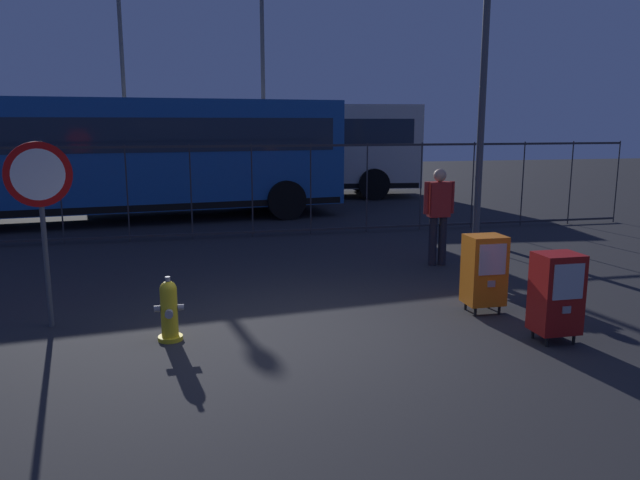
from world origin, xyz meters
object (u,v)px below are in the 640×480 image
at_px(stop_sign, 40,196).
at_px(pedestrian, 439,211).
at_px(fire_hydrant, 169,311).
at_px(bus_near, 130,152).
at_px(street_light_near_right, 123,76).
at_px(street_light_far_left, 263,62).
at_px(newspaper_box_primary, 556,293).
at_px(street_light_near_left, 487,10).
at_px(newspaper_box_secondary, 484,270).
at_px(bus_far, 257,145).

height_order(stop_sign, pedestrian, stop_sign).
bearing_deg(fire_hydrant, bus_near, 96.27).
height_order(fire_hydrant, street_light_near_right, street_light_near_right).
height_order(stop_sign, street_light_near_right, street_light_near_right).
xyz_separation_m(fire_hydrant, street_light_far_left, (3.07, 14.72, 4.11)).
height_order(fire_hydrant, newspaper_box_primary, newspaper_box_primary).
bearing_deg(bus_near, street_light_near_right, 88.54).
relative_size(newspaper_box_primary, street_light_near_right, 0.15).
xyz_separation_m(pedestrian, street_light_near_left, (1.65, 1.82, 3.65)).
bearing_deg(stop_sign, street_light_far_left, 72.11).
bearing_deg(street_light_near_right, newspaper_box_primary, -71.14).
relative_size(fire_hydrant, stop_sign, 0.33).
xyz_separation_m(newspaper_box_secondary, bus_far, (-1.30, 13.26, 1.14)).
bearing_deg(newspaper_box_secondary, street_light_near_right, 109.30).
bearing_deg(street_light_near_left, stop_sign, -152.95).
relative_size(fire_hydrant, street_light_far_left, 0.10).
bearing_deg(newspaper_box_secondary, stop_sign, 173.40).
distance_m(stop_sign, bus_near, 8.45).
height_order(newspaper_box_secondary, street_light_near_right, street_light_near_right).
distance_m(fire_hydrant, stop_sign, 2.06).
xyz_separation_m(fire_hydrant, pedestrian, (4.48, 2.84, 0.60)).
height_order(newspaper_box_primary, bus_near, bus_near).
distance_m(stop_sign, bus_far, 13.29).
relative_size(bus_far, street_light_near_right, 1.54).
xyz_separation_m(stop_sign, pedestrian, (5.90, 2.04, -0.65)).
relative_size(newspaper_box_secondary, street_light_far_left, 0.13).
relative_size(pedestrian, bus_far, 0.16).
xyz_separation_m(fire_hydrant, bus_far, (2.67, 13.45, 1.36)).
bearing_deg(bus_near, stop_sign, -99.31).
bearing_deg(street_light_far_left, bus_far, -107.45).
bearing_deg(street_light_near_right, newspaper_box_secondary, -70.70).
relative_size(newspaper_box_secondary, stop_sign, 0.46).
height_order(fire_hydrant, stop_sign, stop_sign).
distance_m(newspaper_box_secondary, bus_near, 10.41).
relative_size(bus_near, bus_far, 1.00).
height_order(newspaper_box_primary, street_light_near_right, street_light_near_right).
relative_size(newspaper_box_secondary, bus_near, 0.10).
relative_size(newspaper_box_primary, bus_far, 0.10).
xyz_separation_m(bus_far, street_light_near_left, (3.46, -8.78, 2.89)).
height_order(bus_far, street_light_near_left, street_light_near_left).
bearing_deg(street_light_far_left, bus_near, -126.77).
distance_m(pedestrian, bus_near, 8.48).
xyz_separation_m(stop_sign, bus_far, (4.09, 12.64, 0.11)).
height_order(fire_hydrant, street_light_far_left, street_light_far_left).
relative_size(bus_near, street_light_far_left, 1.38).
height_order(bus_far, street_light_near_right, street_light_near_right).
bearing_deg(pedestrian, fire_hydrant, -147.64).
bearing_deg(newspaper_box_secondary, street_light_near_left, 64.22).
relative_size(bus_far, street_light_near_left, 1.33).
distance_m(fire_hydrant, newspaper_box_primary, 4.36).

